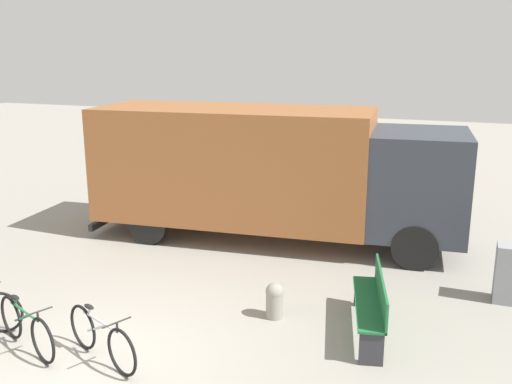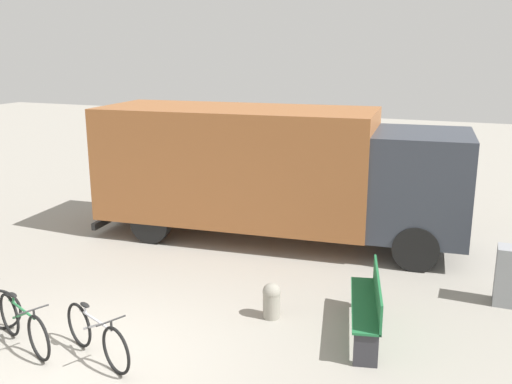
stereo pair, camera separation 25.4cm
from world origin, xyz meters
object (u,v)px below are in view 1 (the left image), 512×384
Objects in this scene: bicycle_far at (101,338)px; bollard_near_bench at (275,299)px; park_bench at (373,301)px; delivery_truck at (270,168)px; bicycle_middle at (26,327)px.

bicycle_far is 2.82m from bollard_near_bench.
park_bench is 3.36× the size of bollard_near_bench.
park_bench is at bearing 0.62° from bollard_near_bench.
bollard_near_bench is (1.39, -3.78, -1.34)m from delivery_truck.
park_bench reaches higher than bicycle_middle.
bicycle_middle is at bearing -150.63° from bicycle_far.
bicycle_middle is (-4.66, -2.26, -0.18)m from park_bench.
delivery_truck is at bearing 97.95° from bicycle_middle.
bicycle_middle is at bearing -143.77° from bollard_near_bench.
bicycle_far is 2.62× the size of bollard_near_bench.
delivery_truck is at bearing 109.20° from bicycle_far.
bicycle_far is at bearing 108.97° from park_bench.
bollard_near_bench is at bearing -74.91° from delivery_truck.
delivery_truck reaches higher than bicycle_middle.
bicycle_far is (1.21, 0.12, 0.00)m from bicycle_middle.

